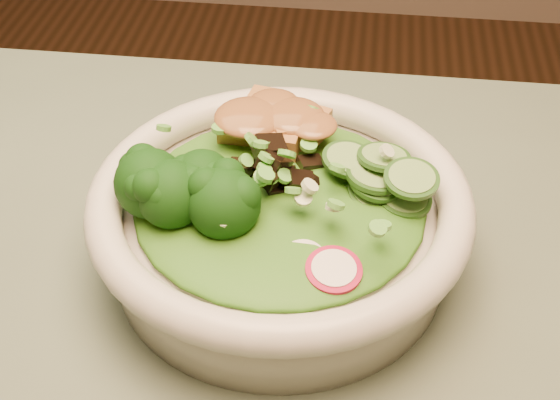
# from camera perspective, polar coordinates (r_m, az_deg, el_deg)

# --- Properties ---
(salad_bowl) EXTENTS (0.24, 0.24, 0.07)m
(salad_bowl) POSITION_cam_1_polar(r_m,az_deg,el_deg) (0.50, 0.00, -1.61)
(salad_bowl) COLOR beige
(salad_bowl) RESTS_ON dining_table
(lettuce_bed) EXTENTS (0.18, 0.18, 0.02)m
(lettuce_bed) POSITION_cam_1_polar(r_m,az_deg,el_deg) (0.49, -0.00, 0.09)
(lettuce_bed) COLOR #1A5712
(lettuce_bed) RESTS_ON salad_bowl
(broccoli_florets) EXTENTS (0.08, 0.07, 0.04)m
(broccoli_florets) POSITION_cam_1_polar(r_m,az_deg,el_deg) (0.47, -6.68, 0.44)
(broccoli_florets) COLOR black
(broccoli_florets) RESTS_ON salad_bowl
(radish_slices) EXTENTS (0.10, 0.05, 0.02)m
(radish_slices) POSITION_cam_1_polar(r_m,az_deg,el_deg) (0.44, 1.67, -4.53)
(radish_slices) COLOR #A00C33
(radish_slices) RESTS_ON salad_bowl
(cucumber_slices) EXTENTS (0.07, 0.07, 0.03)m
(cucumber_slices) POSITION_cam_1_polar(r_m,az_deg,el_deg) (0.49, 6.77, 1.66)
(cucumber_slices) COLOR #77A25A
(cucumber_slices) RESTS_ON salad_bowl
(mushroom_heap) EXTENTS (0.07, 0.07, 0.04)m
(mushroom_heap) POSITION_cam_1_polar(r_m,az_deg,el_deg) (0.49, -0.22, 1.98)
(mushroom_heap) COLOR black
(mushroom_heap) RESTS_ON salad_bowl
(tofu_cubes) EXTENTS (0.09, 0.07, 0.03)m
(tofu_cubes) POSITION_cam_1_polar(r_m,az_deg,el_deg) (0.53, -0.90, 4.92)
(tofu_cubes) COLOR #9E6334
(tofu_cubes) RESTS_ON salad_bowl
(peanut_sauce) EXTENTS (0.06, 0.05, 0.01)m
(peanut_sauce) POSITION_cam_1_polar(r_m,az_deg,el_deg) (0.52, -0.92, 5.97)
(peanut_sauce) COLOR brown
(peanut_sauce) RESTS_ON tofu_cubes
(scallion_garnish) EXTENTS (0.17, 0.17, 0.02)m
(scallion_garnish) POSITION_cam_1_polar(r_m,az_deg,el_deg) (0.47, -0.00, 2.02)
(scallion_garnish) COLOR #58AA3C
(scallion_garnish) RESTS_ON salad_bowl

